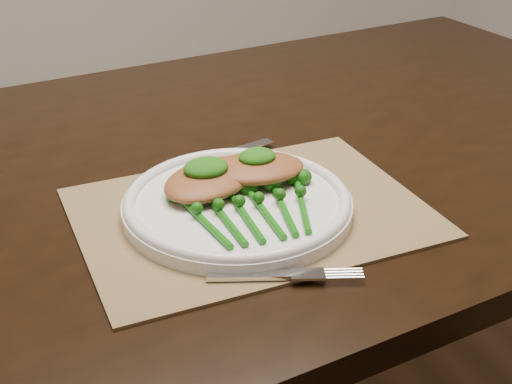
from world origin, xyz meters
name	(u,v)px	position (x,y,z in m)	size (l,w,h in m)	color
dining_table	(242,344)	(0.09, 0.04, 0.38)	(1.68, 1.05, 0.75)	black
placemat	(251,212)	(0.03, -0.14, 0.75)	(0.43, 0.31, 0.00)	olive
dinner_plate	(237,203)	(0.01, -0.14, 0.77)	(0.29, 0.29, 0.03)	white
knife	(203,161)	(0.02, 0.01, 0.76)	(0.20, 0.06, 0.01)	silver
fork	(295,275)	(0.02, -0.29, 0.76)	(0.17, 0.08, 0.01)	silver
chicken_fillet_left	(210,179)	(-0.01, -0.09, 0.78)	(0.14, 0.09, 0.03)	brown
chicken_fillet_right	(256,168)	(0.05, -0.10, 0.79)	(0.13, 0.09, 0.03)	brown
pesto_dollop_left	(206,168)	(-0.01, -0.09, 0.80)	(0.06, 0.05, 0.02)	#144C0A
pesto_dollop_right	(257,156)	(0.06, -0.09, 0.80)	(0.05, 0.04, 0.02)	#144C0A
broccolini_bundle	(254,213)	(0.02, -0.18, 0.78)	(0.16, 0.17, 0.04)	#11600C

